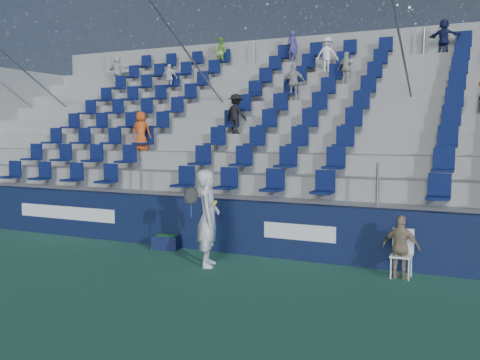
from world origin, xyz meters
name	(u,v)px	position (x,y,z in m)	size (l,w,h in m)	color
ground	(161,289)	(0.00, 0.00, 0.00)	(70.00, 70.00, 0.00)	#2D6A4E
sponsor_wall	(239,227)	(0.00, 3.15, 0.60)	(24.00, 0.32, 1.20)	#101A3C
grandstand	(310,152)	(0.00, 8.24, 2.14)	(24.00, 8.17, 6.63)	gray
tennis_player	(208,218)	(-0.04, 1.78, 0.99)	(0.76, 0.85, 1.98)	silver
line_judge_chair	(402,250)	(3.68, 2.64, 0.52)	(0.42, 0.43, 0.91)	white
line_judge	(401,247)	(3.68, 2.50, 0.60)	(0.70, 0.29, 1.19)	tan
ball_bin	(166,241)	(-1.69, 2.75, 0.18)	(0.67, 0.52, 0.34)	#10173C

